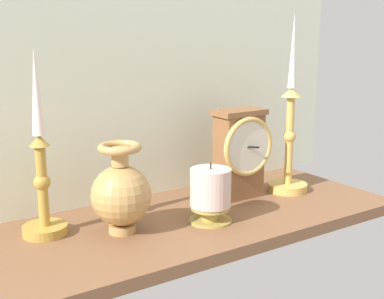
% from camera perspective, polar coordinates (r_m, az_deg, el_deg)
% --- Properties ---
extents(ground_plane, '(1.00, 0.36, 0.02)m').
position_cam_1_polar(ground_plane, '(1.07, -2.87, -8.36)').
color(ground_plane, brown).
extents(back_wall, '(1.20, 0.02, 0.65)m').
position_cam_1_polar(back_wall, '(1.16, -7.84, 10.23)').
color(back_wall, silver).
rests_on(back_wall, ground_plane).
extents(mantel_clock, '(0.13, 0.09, 0.20)m').
position_cam_1_polar(mantel_clock, '(1.19, 5.20, -0.27)').
color(mantel_clock, brown).
rests_on(mantel_clock, ground_plane).
extents(candlestick_tall_left, '(0.08, 0.08, 0.34)m').
position_cam_1_polar(candlestick_tall_left, '(1.01, -15.80, -2.75)').
color(candlestick_tall_left, '#B38C38').
rests_on(candlestick_tall_left, ground_plane).
extents(candlestick_tall_center, '(0.09, 0.09, 0.41)m').
position_cam_1_polar(candlestick_tall_center, '(1.25, 10.38, 0.93)').
color(candlestick_tall_center, '#D8AF54').
rests_on(candlestick_tall_center, ground_plane).
extents(brass_vase_bulbous, '(0.11, 0.11, 0.17)m').
position_cam_1_polar(brass_vase_bulbous, '(1.00, -7.49, -4.67)').
color(brass_vase_bulbous, tan).
rests_on(brass_vase_bulbous, ground_plane).
extents(pillar_candle_front, '(0.09, 0.09, 0.12)m').
position_cam_1_polar(pillar_candle_front, '(1.05, 1.99, -4.69)').
color(pillar_candle_front, '#B09949').
rests_on(pillar_candle_front, ground_plane).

